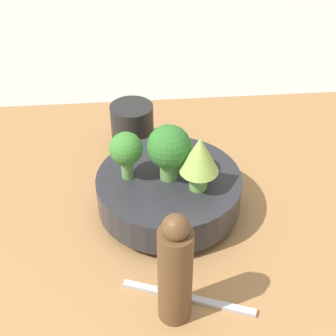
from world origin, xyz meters
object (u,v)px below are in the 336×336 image
bowl (168,192)px  cup (132,126)px  pepper_mill (175,271)px  fork (188,298)px

bowl → cup: (-0.05, 0.19, 0.00)m
cup → pepper_mill: size_ratio=0.51×
bowl → fork: bearing=-86.4°
cup → pepper_mill: bearing=-83.9°
fork → cup: bearing=99.5°
bowl → pepper_mill: (-0.01, -0.20, 0.04)m
cup → fork: (0.06, -0.37, -0.04)m
pepper_mill → fork: 0.08m
bowl → cup: bearing=104.8°
bowl → pepper_mill: bearing=-92.7°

